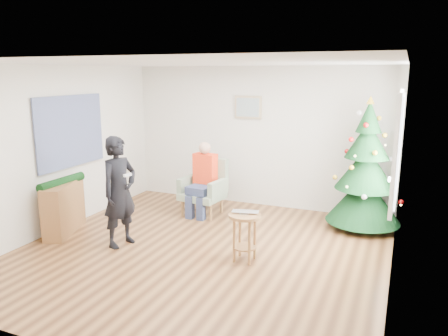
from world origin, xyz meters
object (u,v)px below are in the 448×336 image
at_px(christmas_tree, 366,170).
at_px(standing_man, 120,192).
at_px(armchair, 204,194).
at_px(console, 64,208).
at_px(stool, 245,237).

relative_size(christmas_tree, standing_man, 1.33).
relative_size(armchair, standing_man, 0.61).
bearing_deg(standing_man, armchair, -2.59).
distance_m(christmas_tree, console, 4.81).
relative_size(christmas_tree, armchair, 2.17).
bearing_deg(christmas_tree, console, -154.80).
height_order(stool, standing_man, standing_man).
bearing_deg(armchair, stool, -42.75).
distance_m(stool, armchair, 2.11).
bearing_deg(standing_man, console, 99.15).
xyz_separation_m(standing_man, console, (-1.14, 0.08, -0.40)).
bearing_deg(christmas_tree, armchair, -172.87).
distance_m(christmas_tree, stool, 2.44).
xyz_separation_m(armchair, standing_man, (-0.50, -1.78, 0.44)).
bearing_deg(stool, console, -178.28).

